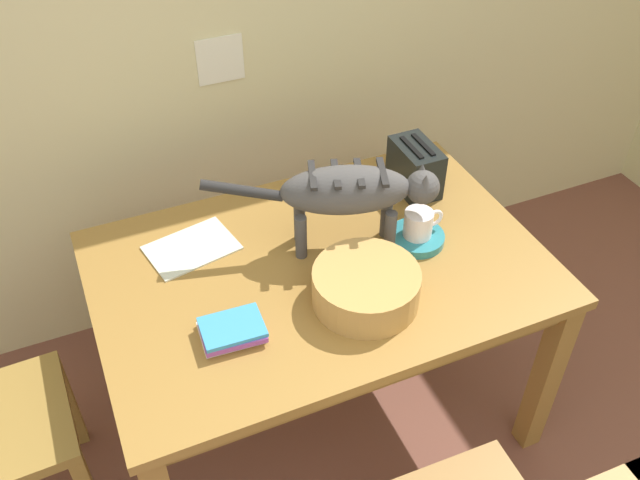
{
  "coord_description": "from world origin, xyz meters",
  "views": [
    {
      "loc": [
        -0.64,
        -0.12,
        2.18
      ],
      "look_at": [
        -0.03,
        1.31,
        0.84
      ],
      "focal_mm": 38.87,
      "sensor_mm": 36.0,
      "label": 1
    }
  ],
  "objects": [
    {
      "name": "wall_rear",
      "position": [
        -0.0,
        2.11,
        1.25
      ],
      "size": [
        4.76,
        0.11,
        2.5
      ],
      "color": "beige",
      "rests_on": "ground_plane"
    },
    {
      "name": "dining_table",
      "position": [
        -0.03,
        1.31,
        0.65
      ],
      "size": [
        1.37,
        0.92,
        0.74
      ],
      "color": "olive",
      "rests_on": "ground_plane"
    },
    {
      "name": "cat",
      "position": [
        0.09,
        1.35,
        0.95
      ],
      "size": [
        0.68,
        0.29,
        0.29
      ],
      "rotation": [
        0.0,
        0.0,
        -1.9
      ],
      "color": "#494646",
      "rests_on": "dining_table"
    },
    {
      "name": "saucer_bowl",
      "position": [
        0.3,
        1.29,
        0.75
      ],
      "size": [
        0.18,
        0.18,
        0.03
      ],
      "primitive_type": "cylinder",
      "color": "teal",
      "rests_on": "dining_table"
    },
    {
      "name": "coffee_mug",
      "position": [
        0.3,
        1.29,
        0.81
      ],
      "size": [
        0.13,
        0.09,
        0.09
      ],
      "color": "white",
      "rests_on": "saucer_bowl"
    },
    {
      "name": "magazine",
      "position": [
        -0.37,
        1.53,
        0.74
      ],
      "size": [
        0.3,
        0.24,
        0.01
      ],
      "primitive_type": "cube",
      "rotation": [
        0.0,
        0.0,
        0.2
      ],
      "color": "silver",
      "rests_on": "dining_table"
    },
    {
      "name": "book_stack",
      "position": [
        -0.36,
        1.13,
        0.76
      ],
      "size": [
        0.18,
        0.15,
        0.05
      ],
      "color": "silver",
      "rests_on": "dining_table"
    },
    {
      "name": "wicker_basket",
      "position": [
        0.03,
        1.11,
        0.79
      ],
      "size": [
        0.31,
        0.31,
        0.11
      ],
      "color": "tan",
      "rests_on": "dining_table"
    },
    {
      "name": "toaster",
      "position": [
        0.43,
        1.54,
        0.82
      ],
      "size": [
        0.12,
        0.2,
        0.18
      ],
      "color": "black",
      "rests_on": "dining_table"
    }
  ]
}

